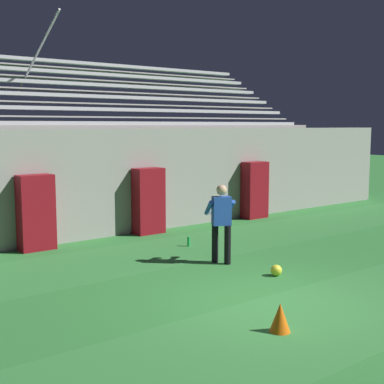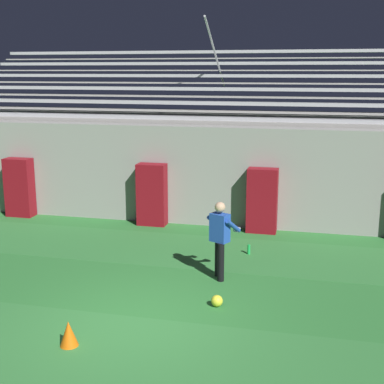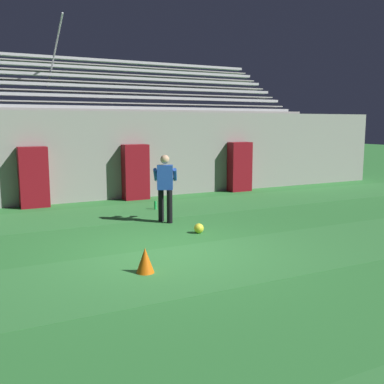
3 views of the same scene
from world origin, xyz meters
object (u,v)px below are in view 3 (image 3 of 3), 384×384
(padding_pillar_gate_left, at_px, (34,177))
(traffic_cone, at_px, (145,260))
(padding_pillar_far_right, at_px, (240,167))
(soccer_ball, at_px, (199,228))
(goalkeeper, at_px, (165,184))
(water_bottle, at_px, (155,205))
(padding_pillar_gate_right, at_px, (136,172))

(padding_pillar_gate_left, relative_size, traffic_cone, 4.20)
(padding_pillar_far_right, bearing_deg, soccer_ball, -130.76)
(padding_pillar_far_right, distance_m, soccer_ball, 6.58)
(goalkeeper, xyz_separation_m, traffic_cone, (-1.84, -3.38, -0.74))
(goalkeeper, bearing_deg, traffic_cone, -118.48)
(goalkeeper, xyz_separation_m, soccer_ball, (0.20, -1.40, -0.84))
(padding_pillar_far_right, height_order, traffic_cone, padding_pillar_far_right)
(padding_pillar_gate_left, bearing_deg, goalkeeper, -53.66)
(traffic_cone, bearing_deg, water_bottle, 65.99)
(soccer_ball, bearing_deg, water_bottle, 86.18)
(padding_pillar_gate_right, bearing_deg, soccer_ball, -93.54)
(padding_pillar_gate_right, relative_size, water_bottle, 7.35)
(padding_pillar_gate_left, distance_m, padding_pillar_gate_right, 3.12)
(padding_pillar_far_right, relative_size, soccer_ball, 8.01)
(padding_pillar_gate_left, bearing_deg, water_bottle, -32.14)
(padding_pillar_gate_left, xyz_separation_m, padding_pillar_gate_right, (3.12, 0.00, 0.00))
(padding_pillar_gate_left, bearing_deg, padding_pillar_gate_right, 0.00)
(padding_pillar_gate_left, xyz_separation_m, traffic_cone, (0.77, -6.93, -0.67))
(traffic_cone, relative_size, water_bottle, 1.75)
(padding_pillar_gate_left, distance_m, water_bottle, 3.64)
(soccer_ball, bearing_deg, padding_pillar_gate_right, 86.46)
(padding_pillar_gate_left, xyz_separation_m, water_bottle, (3.02, -1.90, -0.76))
(padding_pillar_far_right, distance_m, traffic_cone, 9.39)
(soccer_ball, bearing_deg, padding_pillar_far_right, 49.24)
(padding_pillar_gate_left, height_order, goalkeeper, padding_pillar_gate_left)
(padding_pillar_gate_left, xyz_separation_m, goalkeeper, (2.61, -3.55, 0.07))
(goalkeeper, height_order, water_bottle, goalkeeper)
(padding_pillar_gate_left, bearing_deg, traffic_cone, -83.63)
(goalkeeper, xyz_separation_m, water_bottle, (0.41, 1.65, -0.83))
(soccer_ball, distance_m, water_bottle, 3.06)
(padding_pillar_far_right, bearing_deg, goalkeeper, -141.55)
(soccer_ball, distance_m, traffic_cone, 2.85)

